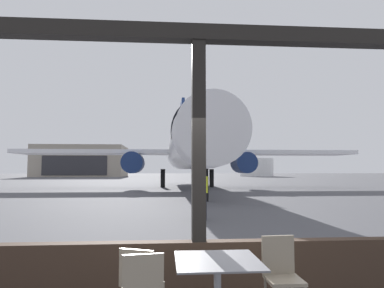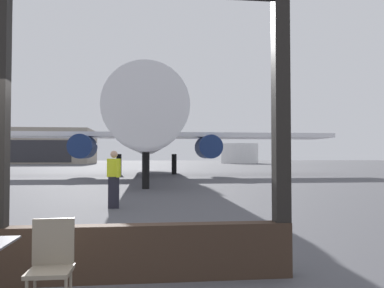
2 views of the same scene
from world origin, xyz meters
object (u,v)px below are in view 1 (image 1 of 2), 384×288
Objects in this scene: ground_crew_worker at (202,194)px; fuel_storage_tank at (256,167)px; distant_hangar at (83,161)px; cafe_chair_window_right at (281,270)px; cafe_chair_aisle_left at (140,280)px; dining_table at (217,285)px; airplane at (190,148)px.

ground_crew_worker is 79.36m from fuel_storage_tank.
fuel_storage_tank is at bearing 73.85° from ground_crew_worker.
fuel_storage_tank is at bearing -2.26° from distant_hangar.
cafe_chair_window_right is 0.54× the size of ground_crew_worker.
cafe_chair_window_right reaches higher than cafe_chair_aisle_left.
ground_crew_worker is at bearing 85.15° from dining_table.
cafe_chair_aisle_left is (-1.64, -0.16, -0.03)m from cafe_chair_window_right.
cafe_chair_aisle_left is at bearing -105.63° from fuel_storage_tank.
fuel_storage_tank is at bearing 74.92° from dining_table.
distant_hangar is (-21.95, 77.96, 2.89)m from ground_crew_worker.
cafe_chair_aisle_left reaches higher than dining_table.
cafe_chair_window_right is 0.04× the size of distant_hangar.
distant_hangar is at bearing 103.83° from dining_table.
cafe_chair_window_right is 1.65m from cafe_chair_aisle_left.
dining_table is 0.11× the size of fuel_storage_tank.
cafe_chair_window_right reaches higher than dining_table.
cafe_chair_window_right is 88.84m from distant_hangar.
dining_table is 8.36m from ground_crew_worker.
airplane reaches higher than dining_table.
dining_table is 0.53× the size of ground_crew_worker.
distant_hangar reaches higher than ground_crew_worker.
cafe_chair_aisle_left is 8.36m from ground_crew_worker.
cafe_chair_window_right is at bearing -89.32° from ground_crew_worker.
ground_crew_worker is (1.54, 8.21, 0.37)m from cafe_chair_aisle_left.
dining_table is 0.85m from cafe_chair_aisle_left.
dining_table is 87.57m from fuel_storage_tank.
ground_crew_worker is (0.71, 8.32, 0.41)m from dining_table.
fuel_storage_tank reaches higher than cafe_chair_window_right.
cafe_chair_aisle_left is at bearing 172.60° from dining_table.
distant_hangar reaches higher than fuel_storage_tank.
distant_hangar is at bearing 103.32° from cafe_chair_aisle_left.
cafe_chair_window_right is at bearing 18.49° from dining_table.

